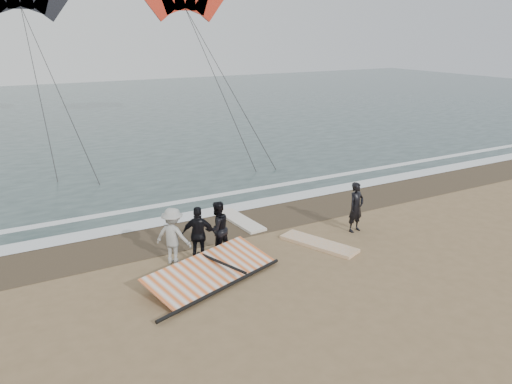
% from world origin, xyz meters
% --- Properties ---
extents(ground, '(120.00, 120.00, 0.00)m').
position_xyz_m(ground, '(0.00, 0.00, 0.00)').
color(ground, '#8C704C').
rests_on(ground, ground).
extents(sea, '(120.00, 54.00, 0.02)m').
position_xyz_m(sea, '(0.00, 33.00, 0.01)').
color(sea, '#233838').
rests_on(sea, ground).
extents(wet_sand, '(120.00, 2.80, 0.01)m').
position_xyz_m(wet_sand, '(0.00, 4.50, 0.01)').
color(wet_sand, '#4C3D2B').
rests_on(wet_sand, ground).
extents(foam_near, '(120.00, 0.90, 0.01)m').
position_xyz_m(foam_near, '(0.00, 5.90, 0.03)').
color(foam_near, white).
rests_on(foam_near, sea).
extents(foam_far, '(120.00, 0.45, 0.01)m').
position_xyz_m(foam_far, '(0.00, 7.60, 0.03)').
color(foam_far, white).
rests_on(foam_far, sea).
extents(man_main, '(0.70, 0.52, 1.76)m').
position_xyz_m(man_main, '(2.49, 1.78, 0.88)').
color(man_main, black).
rests_on(man_main, ground).
extents(board_white, '(1.66, 2.71, 0.11)m').
position_xyz_m(board_white, '(0.67, 1.39, 0.05)').
color(board_white, silver).
rests_on(board_white, ground).
extents(board_cream, '(0.83, 2.55, 0.10)m').
position_xyz_m(board_cream, '(-0.61, 4.49, 0.05)').
color(board_cream, white).
rests_on(board_cream, ground).
extents(trio_cluster, '(2.50, 1.37, 1.76)m').
position_xyz_m(trio_cluster, '(-3.27, 2.35, 0.87)').
color(trio_cluster, black).
rests_on(trio_cluster, ground).
extents(sail_rig, '(4.26, 2.87, 0.50)m').
position_xyz_m(sail_rig, '(-3.42, 1.09, 0.20)').
color(sail_rig, black).
rests_on(sail_rig, ground).
extents(kite_red, '(6.17, 5.88, 14.05)m').
position_xyz_m(kite_red, '(4.23, 21.30, 8.39)').
color(kite_red, red).
rests_on(kite_red, ground).
extents(kite_dark, '(6.67, 7.12, 16.21)m').
position_xyz_m(kite_dark, '(-5.08, 25.48, 8.42)').
color(kite_dark, black).
rests_on(kite_dark, ground).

